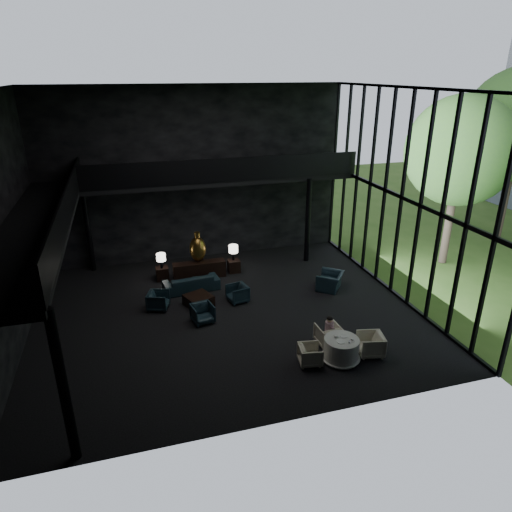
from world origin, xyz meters
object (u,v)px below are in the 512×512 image
object	(u,v)px
side_table_left	(162,273)
window_armchair	(330,278)
bronze_urn	(198,249)
dining_chair_west	(310,355)
lounge_armchair_south	(203,313)
console	(199,270)
coffee_table	(199,300)
dining_table	(341,351)
dining_chair_north	(328,334)
child	(329,325)
side_table_right	(234,266)
lounge_armchair_west	(158,300)
lounge_armchair_east	(237,293)
table_lamp_left	(161,258)
table_lamp_right	(233,250)
sofa	(191,279)
dining_chair_east	(371,343)

from	to	relation	value
side_table_left	window_armchair	distance (m)	7.25
bronze_urn	dining_chair_west	distance (m)	7.87
lounge_armchair_south	console	bearing A→B (deg)	71.00
bronze_urn	coffee_table	size ratio (longest dim) A/B	1.42
dining_table	dining_chair_north	world-z (taller)	same
child	bronze_urn	bearing A→B (deg)	-64.21
console	dining_table	xyz separation A→B (m)	(3.23, -7.39, -0.04)
lounge_armchair_south	side_table_right	bearing A→B (deg)	50.98
dining_table	dining_chair_west	bearing A→B (deg)	175.71
window_armchair	child	size ratio (longest dim) A/B	1.83
lounge_armchair_west	coffee_table	size ratio (longest dim) A/B	0.83
lounge_armchair_south	dining_chair_north	xyz separation A→B (m)	(3.77, -2.57, -0.00)
window_armchair	lounge_armchair_east	bearing A→B (deg)	-51.62
lounge_armchair_west	table_lamp_left	bearing A→B (deg)	10.11
table_lamp_left	console	bearing A→B (deg)	-5.62
window_armchair	child	bearing A→B (deg)	13.11
console	table_lamp_left	bearing A→B (deg)	174.38
side_table_right	table_lamp_right	world-z (taller)	table_lamp_right
lounge_armchair_west	coffee_table	distance (m)	1.54
dining_table	side_table_right	bearing A→B (deg)	102.19
side_table_left	lounge_armchair_south	distance (m)	4.22
window_armchair	child	distance (m)	4.25
table_lamp_left	sofa	xyz separation A→B (m)	(1.06, -1.30, -0.57)
console	sofa	size ratio (longest dim) A/B	0.91
side_table_left	lounge_armchair_south	xyz separation A→B (m)	(1.06, -4.08, 0.09)
bronze_urn	lounge_armchair_east	bearing A→B (deg)	-69.41
dining_chair_north	lounge_armchair_west	bearing A→B (deg)	-39.34
side_table_right	coffee_table	size ratio (longest dim) A/B	0.61
dining_chair_north	dining_chair_east	distance (m)	1.42
window_armchair	dining_table	size ratio (longest dim) A/B	0.91
console	coffee_table	world-z (taller)	console
table_lamp_left	dining_chair_west	bearing A→B (deg)	-62.90
child	dining_chair_east	bearing A→B (deg)	139.87
console	dining_chair_west	xyz separation A→B (m)	(2.22, -7.31, -0.04)
side_table_left	table_lamp_left	size ratio (longest dim) A/B	0.88
dining_chair_north	child	bearing A→B (deg)	85.71
bronze_urn	lounge_armchair_west	xyz separation A→B (m)	(-2.00, -2.58, -0.91)
console	lounge_armchair_west	world-z (taller)	lounge_armchair_west
console	bronze_urn	size ratio (longest dim) A/B	1.72
lounge_armchair_south	child	size ratio (longest dim) A/B	1.21
console	window_armchair	bearing A→B (deg)	-27.80
table_lamp_right	child	size ratio (longest dim) A/B	1.13
table_lamp_right	dining_chair_west	distance (m)	7.58
dining_table	dining_chair_east	xyz separation A→B (m)	(1.04, 0.01, 0.08)
lounge_armchair_east	dining_table	size ratio (longest dim) A/B	0.60
console	dining_chair_west	distance (m)	7.64
table_lamp_right	dining_chair_north	bearing A→B (deg)	-76.22
side_table_right	lounge_armchair_west	size ratio (longest dim) A/B	0.73
coffee_table	table_lamp_left	bearing A→B (deg)	112.57
table_lamp_right	dining_chair_east	xyz separation A→B (m)	(2.67, -7.58, -0.66)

